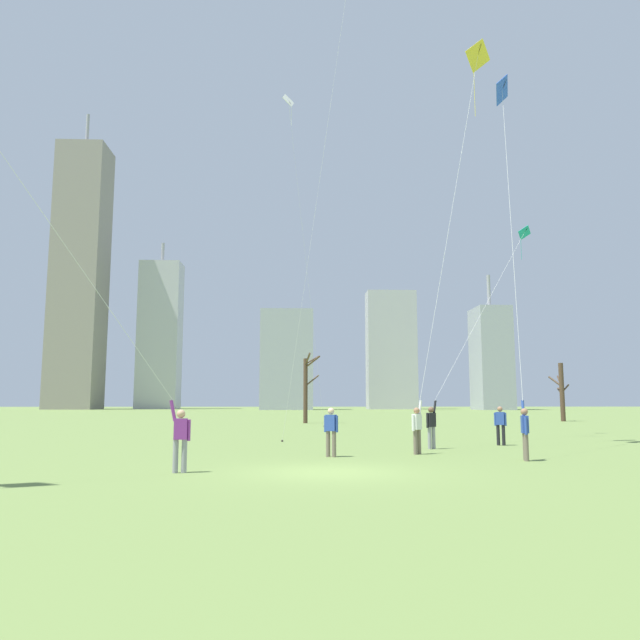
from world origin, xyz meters
TOP-DOWN VIEW (x-y plane):
  - ground_plane at (0.00, 0.00)m, footprint 400.00×400.00m
  - kite_flyer_foreground_right_blue at (6.75, 4.33)m, footprint 2.49×6.93m
  - kite_flyer_far_back_green at (-6.35, -1.26)m, footprint 10.81×5.39m
  - kite_flyer_foreground_left_yellow at (4.48, 6.51)m, footprint 4.92×4.96m
  - kite_flyer_midfield_right_teal at (5.29, 8.77)m, footprint 8.37×9.92m
  - bystander_watching_nearby at (0.31, 4.42)m, footprint 0.46×0.34m
  - bystander_strolling_midfield at (7.75, 9.52)m, footprint 0.46×0.34m
  - distant_kite_drifting_left_white at (-1.19, 22.44)m, footprint 3.09×7.25m
  - bare_tree_rightmost at (23.91, 40.33)m, footprint 1.85×2.07m
  - bare_tree_right_of_center at (0.04, 36.29)m, footprint 1.45×3.24m
  - skyline_slender_spire at (-2.87, 120.73)m, footprint 11.54×8.66m
  - skyline_mid_tower_left at (-34.46, 136.24)m, footprint 9.87×7.52m
  - skyline_squat_block at (-52.65, 130.25)m, footprint 11.15×10.48m
  - skyline_tall_tower at (42.66, 118.89)m, footprint 7.23×10.10m
  - skyline_wide_slab at (21.97, 129.84)m, footprint 11.61×6.61m

SIDE VIEW (x-z plane):
  - ground_plane at x=0.00m, z-range 0.00..0.00m
  - bystander_watching_nearby at x=0.31m, z-range 0.09..1.71m
  - bystander_strolling_midfield at x=7.75m, z-range 0.09..1.71m
  - kite_flyer_midfield_right_teal at x=5.29m, z-range -3.77..8.03m
  - bare_tree_rightmost at x=23.91m, z-range 0.09..5.49m
  - bare_tree_right_of_center at x=0.04m, z-range 0.21..6.06m
  - kite_flyer_foreground_right_blue at x=6.75m, z-range -3.52..12.70m
  - kite_flyer_far_back_green at x=-6.35m, z-range -3.69..13.34m
  - kite_flyer_foreground_left_yellow at x=4.48m, z-range -3.71..14.65m
  - skyline_slender_spire at x=-2.87m, z-range 0.00..22.01m
  - skyline_tall_tower at x=42.66m, z-range -3.77..26.49m
  - skyline_wide_slab at x=21.97m, z-range 0.00..28.12m
  - skyline_mid_tower_left at x=-34.46m, z-range -2.57..38.85m
  - distant_kite_drifting_left_white at x=-1.19m, z-range 8.36..30.27m
  - skyline_squat_block at x=-52.65m, z-range -4.34..68.08m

